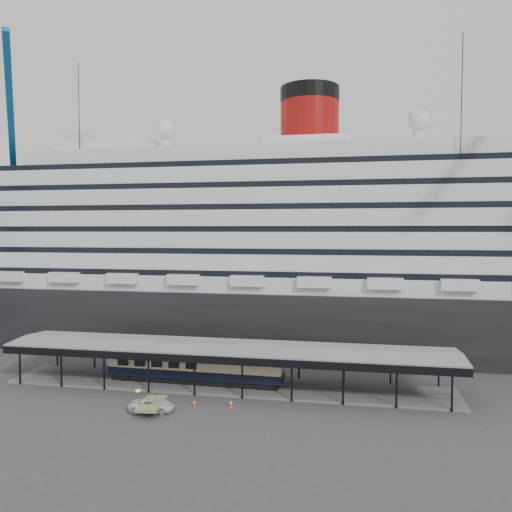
{
  "coord_description": "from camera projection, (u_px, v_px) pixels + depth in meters",
  "views": [
    {
      "loc": [
        15.05,
        -54.85,
        19.61
      ],
      "look_at": [
        3.18,
        8.0,
        16.25
      ],
      "focal_mm": 35.0,
      "sensor_mm": 36.0,
      "label": 1
    }
  ],
  "objects": [
    {
      "name": "traffic_cone_right",
      "position": [
        231.0,
        403.0,
        55.14
      ],
      "size": [
        0.56,
        0.56,
        0.84
      ],
      "rotation": [
        0.0,
        0.0,
        -0.39
      ],
      "color": "#F34F0D",
      "rests_on": "ground"
    },
    {
      "name": "traffic_cone_left",
      "position": [
        161.0,
        399.0,
        56.86
      ],
      "size": [
        0.45,
        0.45,
        0.71
      ],
      "rotation": [
        0.0,
        0.0,
        0.28
      ],
      "color": "#ED430D",
      "rests_on": "ground"
    },
    {
      "name": "pullman_carriage",
      "position": [
        195.0,
        363.0,
        63.18
      ],
      "size": [
        22.72,
        3.45,
        22.25
      ],
      "rotation": [
        0.0,
        0.0,
        -0.02
      ],
      "color": "black",
      "rests_on": "ground"
    },
    {
      "name": "traffic_cone_mid",
      "position": [
        194.0,
        403.0,
        55.32
      ],
      "size": [
        0.44,
        0.44,
        0.76
      ],
      "rotation": [
        0.0,
        0.0,
        -0.13
      ],
      "color": "#D14C0B",
      "rests_on": "ground"
    },
    {
      "name": "port_truck",
      "position": [
        152.0,
        405.0,
        53.84
      ],
      "size": [
        5.03,
        2.77,
        1.33
      ],
      "primitive_type": "imported",
      "rotation": [
        0.0,
        0.0,
        1.69
      ],
      "color": "silver",
      "rests_on": "ground"
    },
    {
      "name": "platform_canopy",
      "position": [
        227.0,
        368.0,
        62.42
      ],
      "size": [
        56.0,
        9.18,
        5.3
      ],
      "color": "slate",
      "rests_on": "ground"
    },
    {
      "name": "cruise_ship",
      "position": [
        264.0,
        237.0,
        88.07
      ],
      "size": [
        130.0,
        30.0,
        43.9
      ],
      "color": "black",
      "rests_on": "ground"
    },
    {
      "name": "ground",
      "position": [
        216.0,
        399.0,
        57.64
      ],
      "size": [
        200.0,
        200.0,
        0.0
      ],
      "primitive_type": "plane",
      "color": "#3B3B3D",
      "rests_on": "ground"
    }
  ]
}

